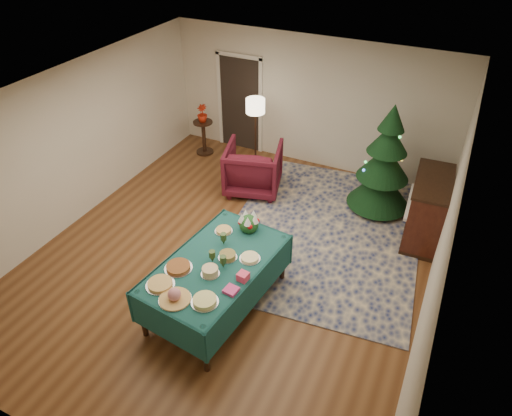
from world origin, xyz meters
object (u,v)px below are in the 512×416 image
at_px(floor_lamp, 255,110).
at_px(side_table, 204,138).
at_px(piano, 427,210).
at_px(armchair, 253,166).
at_px(buffet_table, 216,271).
at_px(gift_box, 243,277).
at_px(potted_plant, 202,117).
at_px(christmas_tree, 384,165).

distance_m(floor_lamp, side_table, 1.65).
bearing_deg(piano, armchair, 178.76).
xyz_separation_m(buffet_table, floor_lamp, (-1.19, 3.72, 0.66)).
height_order(gift_box, potted_plant, potted_plant).
distance_m(gift_box, side_table, 5.02).
distance_m(armchair, side_table, 1.88).
distance_m(armchair, piano, 3.26).
bearing_deg(potted_plant, floor_lamp, -5.61).
bearing_deg(gift_box, christmas_tree, 74.14).
xyz_separation_m(gift_box, piano, (1.90, 3.03, -0.32)).
bearing_deg(armchair, potted_plant, -43.96).
bearing_deg(potted_plant, armchair, -28.06).
distance_m(buffet_table, piano, 3.75).
xyz_separation_m(christmas_tree, piano, (0.89, -0.51, -0.37)).
bearing_deg(gift_box, piano, 57.93).
xyz_separation_m(floor_lamp, potted_plant, (-1.34, 0.13, -0.46)).
relative_size(buffet_table, side_table, 2.97).
xyz_separation_m(floor_lamp, piano, (3.57, -0.82, -0.77)).
height_order(armchair, potted_plant, armchair).
distance_m(buffet_table, armchair, 3.10).
relative_size(armchair, christmas_tree, 0.51).
relative_size(buffet_table, potted_plant, 5.89).
bearing_deg(side_table, christmas_tree, -6.21).
height_order(side_table, piano, piano).
bearing_deg(floor_lamp, side_table, 174.39).
distance_m(gift_box, christmas_tree, 3.68).
bearing_deg(piano, gift_box, -122.07).
bearing_deg(potted_plant, christmas_tree, -6.21).
xyz_separation_m(buffet_table, christmas_tree, (1.49, 3.41, 0.27)).
relative_size(gift_box, floor_lamp, 0.08).
relative_size(armchair, potted_plant, 2.77).
height_order(floor_lamp, potted_plant, floor_lamp).
bearing_deg(buffet_table, armchair, 106.44).
height_order(armchair, floor_lamp, floor_lamp).
relative_size(christmas_tree, piano, 1.53).
height_order(buffet_table, floor_lamp, floor_lamp).
height_order(floor_lamp, christmas_tree, christmas_tree).
height_order(armchair, side_table, armchair).
relative_size(armchair, side_table, 1.40).
bearing_deg(buffet_table, potted_plant, 123.28).
bearing_deg(side_table, gift_box, -52.89).
bearing_deg(gift_box, armchair, 113.71).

